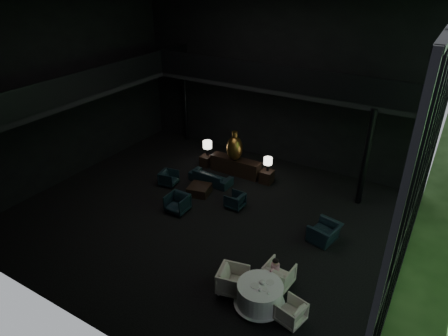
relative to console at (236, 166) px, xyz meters
The scene contains 34 objects.
floor 3.68m from the console, 78.73° to the right, with size 14.00×12.00×0.02m, color black.
wall_back 4.41m from the console, 73.46° to the left, with size 14.00×0.04×8.00m, color black.
wall_front 10.28m from the console, 85.73° to the right, with size 14.00×0.04×8.00m, color black.
wall_left 8.09m from the console, 150.26° to the right, with size 0.04×12.00×8.00m, color black.
curtain_wall 9.21m from the console, 25.10° to the right, with size 0.20×12.00×8.00m, color black, non-canonical shape.
mezzanine_left 7.34m from the console, 145.80° to the right, with size 2.00×12.00×0.25m, color black.
mezzanine_back 4.25m from the console, 39.40° to the left, with size 12.00×2.00×0.25m, color black.
railing_left 7.00m from the console, 140.03° to the right, with size 0.06×12.00×1.00m, color black.
railing_back 4.57m from the console, 13.42° to the left, with size 12.00×0.06×1.00m, color black.
column_nw 5.04m from the console, 153.79° to the left, with size 0.24×0.24×4.00m, color black.
column_ne 5.76m from the console, ahead, with size 0.24×0.24×4.00m, color black.
console is the anchor object (origin of this frame).
bronze_urn 0.97m from the console, 90.00° to the right, with size 0.73×0.73×1.35m.
side_table_left 1.61m from the console, behind, with size 0.47×0.47×0.51m, color black.
table_lamp_left 1.73m from the console, behind, with size 0.42×0.42×0.71m.
side_table_right 1.60m from the console, ahead, with size 0.52×0.52×0.57m, color black.
table_lamp_right 1.72m from the console, ahead, with size 0.38×0.38×0.63m.
sofa 1.40m from the console, 111.74° to the right, with size 1.81×0.53×0.71m, color black.
lounge_armchair_west 3.13m from the console, 129.25° to the right, with size 0.65×0.61×0.67m, color #13282C.
lounge_armchair_east 2.86m from the console, 60.96° to the right, with size 0.60×0.56×0.62m, color #0D282F.
lounge_armchair_south 3.94m from the console, 95.63° to the right, with size 0.83×0.78×0.86m, color #172A36.
window_armchair 5.81m from the console, 28.21° to the right, with size 0.99×0.65×0.87m, color #17272E.
coffee_table 2.41m from the console, 99.81° to the right, with size 0.86×0.86×0.38m, color black.
dining_table 7.98m from the console, 55.57° to the right, with size 1.47×1.47×0.75m.
dining_chair_north 7.22m from the console, 50.09° to the right, with size 0.84×0.79×0.87m, color beige.
dining_chair_east 8.62m from the console, 50.54° to the right, with size 0.63×0.59×0.65m, color beige.
dining_chair_west 7.40m from the console, 61.06° to the right, with size 0.91×0.85×0.94m, color #BCB4AD.
child 7.26m from the console, 51.20° to the right, with size 0.26×0.26×0.56m.
plate_a 8.01m from the console, 56.69° to the right, with size 0.24×0.24×0.02m, color white.
plate_b 7.91m from the console, 53.48° to the right, with size 0.23×0.23×0.02m, color white.
saucer 8.16m from the console, 54.90° to the right, with size 0.15×0.15×0.01m, color white.
coffee_cup 8.33m from the console, 54.39° to the right, with size 0.08×0.08×0.06m, color white.
cereal_bowl 7.92m from the console, 55.11° to the right, with size 0.17×0.17×0.08m, color white.
cream_pot 8.21m from the console, 55.97° to the right, with size 0.06×0.06×0.07m, color #99999E.
Camera 1 is at (7.22, -10.64, 8.75)m, focal length 32.00 mm.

